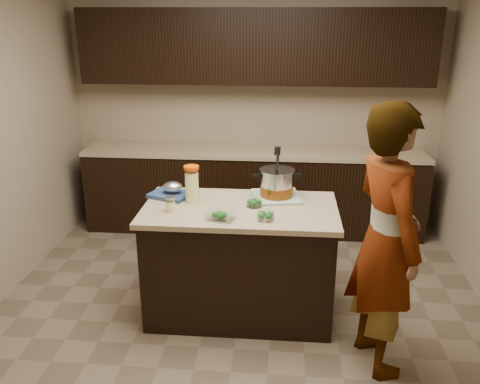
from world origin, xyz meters
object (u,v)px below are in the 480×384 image
Objects in this scene: stock_pot at (277,185)px; person at (386,241)px; lemonade_pitcher at (192,185)px; island at (240,260)px.

stock_pot is 0.21× the size of person.
stock_pot is at bearing 11.82° from lemonade_pitcher.
person is (0.71, -0.75, -0.11)m from stock_pot.
lemonade_pitcher is 0.16× the size of person.
person is at bearing -56.02° from stock_pot.
island is 0.81× the size of person.
lemonade_pitcher is at bearing 48.62° from person.
stock_pot is 1.38× the size of lemonade_pitcher.
person is (1.36, -0.61, -0.13)m from lemonade_pitcher.
person reaches higher than lemonade_pitcher.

